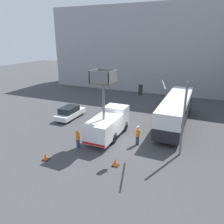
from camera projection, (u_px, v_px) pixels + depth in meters
ground_plane at (121, 140)px, 21.42m from camera, size 120.00×120.00×0.00m
building_backdrop_far at (170, 49)px, 40.43m from camera, size 44.00×10.00×14.99m
utility_truck at (108, 122)px, 21.66m from camera, size 2.30×6.14×6.89m
city_bus at (176, 109)px, 24.72m from camera, size 2.53×12.43×3.20m
traffic_light_pole at (169, 106)px, 17.61m from camera, size 3.73×3.48×6.36m
road_worker_near_truck at (78, 138)px, 19.69m from camera, size 0.38×0.38×1.89m
road_worker_directing at (138, 135)px, 20.26m from camera, size 0.38×0.38×1.90m
traffic_cone_near_truck at (46, 157)px, 17.94m from camera, size 0.53×0.53×0.61m
traffic_cone_mid_road at (115, 163)px, 17.11m from camera, size 0.53×0.53×0.60m
parked_car_curbside at (70, 112)px, 27.04m from camera, size 1.81×4.52×1.52m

